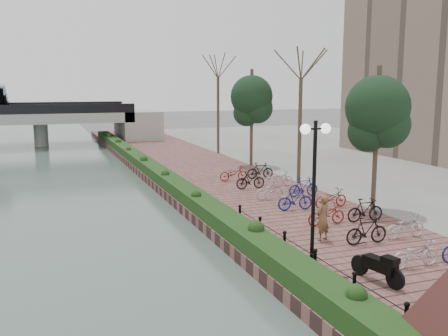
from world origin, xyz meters
TOP-DOWN VIEW (x-y plane):
  - promenade at (4.00, 17.50)m, footprint 8.00×75.00m
  - inland_pavement at (20.00, 17.50)m, footprint 24.00×75.00m
  - hedge at (0.60, 20.00)m, footprint 1.10×56.00m
  - chain_fence at (1.40, 2.00)m, footprint 0.10×14.10m
  - lamppost at (1.64, 3.60)m, footprint 1.02×0.32m
  - motorcycle at (2.74, 1.81)m, footprint 0.82×1.68m
  - pedestrian at (3.37, 5.80)m, footprint 0.72×0.60m
  - bicycle_parking at (5.49, 10.09)m, footprint 2.40×17.32m
  - street_trees at (8.00, 12.68)m, footprint 3.20×37.12m

SIDE VIEW (x-z plane):
  - promenade at x=4.00m, z-range 0.00..0.50m
  - inland_pavement at x=20.00m, z-range 0.00..0.50m
  - hedge at x=0.60m, z-range 0.50..1.10m
  - chain_fence at x=1.40m, z-range 0.50..1.20m
  - bicycle_parking at x=5.49m, z-range 0.47..1.47m
  - motorcycle at x=2.74m, z-range 0.50..1.51m
  - pedestrian at x=3.37m, z-range 0.50..2.20m
  - street_trees at x=8.00m, z-range 0.29..7.09m
  - lamppost at x=1.64m, z-range 1.54..6.12m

